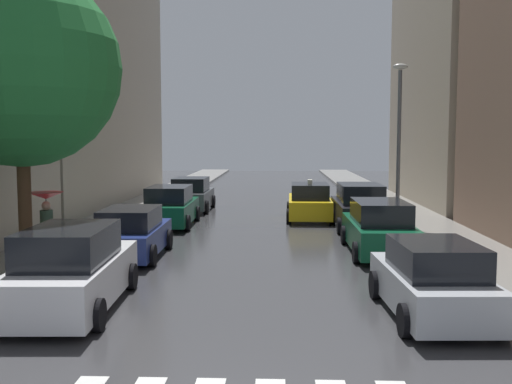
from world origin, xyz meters
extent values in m
cube|color=#38383B|center=(0.00, 24.00, -0.02)|extent=(28.00, 72.00, 0.04)
cube|color=gray|center=(-6.50, 24.00, 0.07)|extent=(3.00, 72.00, 0.15)
cube|color=gray|center=(6.50, 24.00, 0.07)|extent=(3.00, 72.00, 0.15)
cube|color=#9E9384|center=(-11.00, 27.05, 8.28)|extent=(6.00, 20.06, 16.56)
cube|color=#B2A38C|center=(11.00, 27.35, 9.05)|extent=(6.00, 14.01, 18.09)
cube|color=silver|center=(-3.86, 6.22, 0.62)|extent=(2.04, 4.84, 0.90)
cube|color=black|center=(-3.85, 5.98, 1.44)|extent=(1.72, 2.69, 0.73)
cylinder|color=black|center=(-4.84, 7.75, 0.32)|extent=(0.25, 0.65, 0.64)
cylinder|color=black|center=(-3.01, 7.83, 0.32)|extent=(0.25, 0.65, 0.64)
cylinder|color=black|center=(-4.70, 4.61, 0.32)|extent=(0.25, 0.65, 0.64)
cylinder|color=black|center=(-2.87, 4.69, 0.32)|extent=(0.25, 0.65, 0.64)
cube|color=navy|center=(-3.96, 11.76, 0.55)|extent=(1.81, 4.18, 0.75)
cube|color=black|center=(-3.95, 11.56, 1.24)|extent=(1.58, 2.31, 0.62)
cylinder|color=black|center=(-4.85, 13.12, 0.32)|extent=(0.23, 0.64, 0.64)
cylinder|color=black|center=(-3.10, 13.15, 0.32)|extent=(0.23, 0.64, 0.64)
cylinder|color=black|center=(-4.82, 10.38, 0.32)|extent=(0.23, 0.64, 0.64)
cylinder|color=black|center=(-3.06, 10.40, 0.32)|extent=(0.23, 0.64, 0.64)
cube|color=#0C4C2D|center=(-3.98, 18.40, 0.59)|extent=(1.86, 4.50, 0.82)
cube|color=black|center=(-3.98, 18.18, 1.34)|extent=(1.63, 2.48, 0.67)
cylinder|color=black|center=(-4.91, 19.88, 0.32)|extent=(0.22, 0.64, 0.64)
cylinder|color=black|center=(-3.08, 19.89, 0.32)|extent=(0.22, 0.64, 0.64)
cylinder|color=black|center=(-4.89, 16.92, 0.32)|extent=(0.22, 0.64, 0.64)
cylinder|color=black|center=(-3.06, 16.93, 0.32)|extent=(0.22, 0.64, 0.64)
cube|color=#474C51|center=(-3.87, 23.70, 0.59)|extent=(1.86, 4.15, 0.82)
cube|color=black|center=(-3.87, 23.49, 1.34)|extent=(1.63, 2.29, 0.67)
cylinder|color=black|center=(-4.76, 25.07, 0.32)|extent=(0.23, 0.64, 0.64)
cylinder|color=black|center=(-2.94, 25.05, 0.32)|extent=(0.23, 0.64, 0.64)
cylinder|color=black|center=(-4.79, 22.34, 0.32)|extent=(0.23, 0.64, 0.64)
cylinder|color=black|center=(-2.97, 22.32, 0.32)|extent=(0.23, 0.64, 0.64)
cube|color=#B2B7BF|center=(3.73, 5.95, 0.56)|extent=(1.94, 4.12, 0.77)
cube|color=black|center=(3.74, 5.75, 1.26)|extent=(1.65, 2.29, 0.63)
cylinder|color=black|center=(2.79, 7.24, 0.32)|extent=(0.25, 0.65, 0.64)
cylinder|color=black|center=(4.55, 7.32, 0.32)|extent=(0.25, 0.65, 0.64)
cylinder|color=black|center=(2.91, 4.58, 0.32)|extent=(0.25, 0.65, 0.64)
cylinder|color=black|center=(4.67, 4.66, 0.32)|extent=(0.25, 0.65, 0.64)
cube|color=#0C4C2D|center=(3.75, 12.69, 0.59)|extent=(1.82, 4.78, 0.84)
cube|color=black|center=(3.75, 12.45, 1.35)|extent=(1.59, 2.63, 0.68)
cylinder|color=black|center=(2.85, 14.26, 0.32)|extent=(0.22, 0.64, 0.64)
cylinder|color=black|center=(4.64, 14.27, 0.32)|extent=(0.22, 0.64, 0.64)
cylinder|color=black|center=(2.86, 11.11, 0.32)|extent=(0.22, 0.64, 0.64)
cylinder|color=black|center=(4.66, 11.12, 0.32)|extent=(0.22, 0.64, 0.64)
cube|color=black|center=(3.83, 17.98, 0.63)|extent=(1.87, 4.77, 0.91)
cube|color=black|center=(3.83, 17.74, 1.45)|extent=(1.64, 2.63, 0.74)
cylinder|color=black|center=(2.90, 19.55, 0.32)|extent=(0.22, 0.64, 0.64)
cylinder|color=black|center=(4.75, 19.55, 0.32)|extent=(0.22, 0.64, 0.64)
cylinder|color=black|center=(2.91, 16.40, 0.32)|extent=(0.22, 0.64, 0.64)
cylinder|color=black|center=(4.76, 16.41, 0.32)|extent=(0.22, 0.64, 0.64)
cube|color=yellow|center=(1.95, 20.62, 0.57)|extent=(1.94, 4.41, 0.80)
cube|color=black|center=(1.95, 20.40, 1.30)|extent=(1.68, 2.44, 0.65)
cube|color=#F2EDCC|center=(1.95, 20.40, 1.72)|extent=(0.21, 0.36, 0.18)
cylinder|color=black|center=(1.06, 22.09, 0.32)|extent=(0.23, 0.64, 0.64)
cylinder|color=black|center=(2.91, 22.05, 0.32)|extent=(0.23, 0.64, 0.64)
cylinder|color=black|center=(1.00, 19.20, 0.32)|extent=(0.23, 0.64, 0.64)
cylinder|color=black|center=(2.85, 19.16, 0.32)|extent=(0.23, 0.64, 0.64)
cylinder|color=gray|center=(-6.12, 10.53, 0.56)|extent=(0.28, 0.28, 0.81)
cylinder|color=#38513D|center=(-6.12, 10.53, 1.28)|extent=(0.36, 0.36, 0.64)
sphere|color=tan|center=(-6.12, 10.53, 1.73)|extent=(0.25, 0.25, 0.25)
cone|color=red|center=(-6.12, 10.53, 2.02)|extent=(1.00, 1.00, 0.20)
cylinder|color=#333338|center=(-6.12, 10.53, 1.65)|extent=(0.02, 0.02, 0.74)
cylinder|color=#513823|center=(-6.36, 9.66, 1.71)|extent=(0.36, 0.36, 3.13)
sphere|color=#247335|center=(-6.36, 9.66, 5.55)|extent=(5.36, 5.36, 5.36)
cylinder|color=#595B60|center=(5.55, 18.86, 3.30)|extent=(0.16, 0.16, 6.30)
ellipsoid|color=beige|center=(5.55, 18.86, 6.60)|extent=(0.60, 0.28, 0.24)
camera|label=1|loc=(0.57, -6.21, 3.67)|focal=41.79mm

